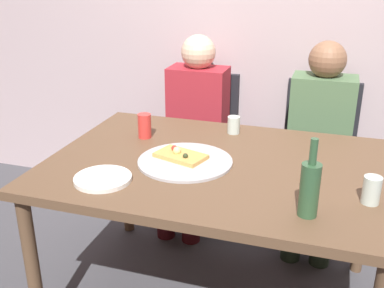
{
  "coord_description": "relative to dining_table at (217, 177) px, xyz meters",
  "views": [
    {
      "loc": [
        0.45,
        -1.79,
        1.57
      ],
      "look_at": [
        -0.13,
        0.05,
        0.8
      ],
      "focal_mm": 42.81,
      "sensor_mm": 36.0,
      "label": 1
    }
  ],
  "objects": [
    {
      "name": "plate_stack",
      "position": [
        -0.39,
        -0.32,
        0.08
      ],
      "size": [
        0.23,
        0.23,
        0.02
      ],
      "primitive_type": "cylinder",
      "color": "white",
      "rests_on": "dining_table"
    },
    {
      "name": "pizza_slice_last",
      "position": [
        -0.16,
        -0.03,
        0.1
      ],
      "size": [
        0.25,
        0.19,
        0.05
      ],
      "color": "tan",
      "rests_on": "pizza_tray"
    },
    {
      "name": "chair_right",
      "position": [
        0.4,
        0.92,
        -0.16
      ],
      "size": [
        0.44,
        0.44,
        0.9
      ],
      "rotation": [
        0.0,
        0.0,
        3.14
      ],
      "color": "black",
      "rests_on": "ground_plane"
    },
    {
      "name": "back_wall",
      "position": [
        0.0,
        1.11,
        0.62
      ],
      "size": [
        6.0,
        0.1,
        2.6
      ],
      "primitive_type": "cube",
      "color": "#B29EA3",
      "rests_on": "ground_plane"
    },
    {
      "name": "wine_bottle",
      "position": [
        0.41,
        -0.34,
        0.18
      ],
      "size": [
        0.07,
        0.07,
        0.29
      ],
      "color": "#2D5133",
      "rests_on": "dining_table"
    },
    {
      "name": "pizza_tray",
      "position": [
        -0.13,
        -0.05,
        0.08
      ],
      "size": [
        0.42,
        0.42,
        0.01
      ],
      "primitive_type": "cylinder",
      "color": "#ADADB2",
      "rests_on": "dining_table"
    },
    {
      "name": "guest_in_sweater",
      "position": [
        -0.35,
        0.77,
        -0.04
      ],
      "size": [
        0.36,
        0.56,
        1.17
      ],
      "rotation": [
        0.0,
        0.0,
        3.14
      ],
      "color": "maroon",
      "rests_on": "ground_plane"
    },
    {
      "name": "tumbler_far",
      "position": [
        -0.01,
        0.38,
        0.12
      ],
      "size": [
        0.06,
        0.06,
        0.09
      ],
      "primitive_type": "cylinder",
      "color": "#B7C6BC",
      "rests_on": "dining_table"
    },
    {
      "name": "dining_table",
      "position": [
        0.0,
        0.0,
        0.0
      ],
      "size": [
        1.48,
        1.04,
        0.75
      ],
      "color": "brown",
      "rests_on": "ground_plane"
    },
    {
      "name": "chair_left",
      "position": [
        -0.35,
        0.92,
        -0.16
      ],
      "size": [
        0.44,
        0.44,
        0.9
      ],
      "rotation": [
        0.0,
        0.0,
        3.14
      ],
      "color": "black",
      "rests_on": "ground_plane"
    },
    {
      "name": "tumbler_near",
      "position": [
        0.63,
        -0.18,
        0.13
      ],
      "size": [
        0.07,
        0.07,
        0.1
      ],
      "primitive_type": "cylinder",
      "color": "#B7C6BC",
      "rests_on": "dining_table"
    },
    {
      "name": "soda_can",
      "position": [
        -0.42,
        0.19,
        0.13
      ],
      "size": [
        0.07,
        0.07,
        0.12
      ],
      "primitive_type": "cylinder",
      "color": "red",
      "rests_on": "dining_table"
    },
    {
      "name": "guest_in_beanie",
      "position": [
        0.4,
        0.77,
        -0.04
      ],
      "size": [
        0.36,
        0.56,
        1.17
      ],
      "rotation": [
        0.0,
        0.0,
        3.14
      ],
      "color": "#4C6B47",
      "rests_on": "ground_plane"
    }
  ]
}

